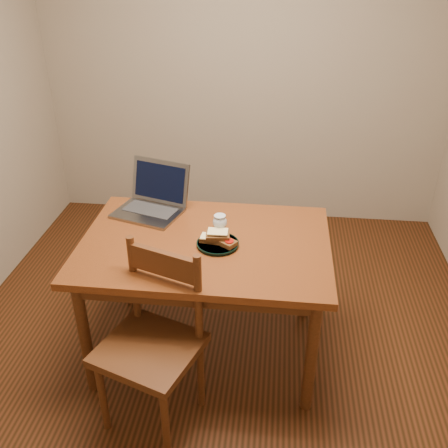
# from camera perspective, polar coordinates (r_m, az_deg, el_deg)

# --- Properties ---
(floor) EXTENTS (3.20, 3.20, 0.02)m
(floor) POSITION_cam_1_polar(r_m,az_deg,el_deg) (3.15, -0.35, -12.64)
(floor) COLOR black
(floor) RESTS_ON ground
(back_wall) EXTENTS (3.20, 0.02, 2.60)m
(back_wall) POSITION_cam_1_polar(r_m,az_deg,el_deg) (4.01, 2.49, 18.05)
(back_wall) COLOR gray
(back_wall) RESTS_ON floor
(front_wall) EXTENTS (3.20, 0.02, 2.60)m
(front_wall) POSITION_cam_1_polar(r_m,az_deg,el_deg) (1.11, -11.15, -18.20)
(front_wall) COLOR gray
(front_wall) RESTS_ON floor
(table) EXTENTS (1.30, 0.90, 0.74)m
(table) POSITION_cam_1_polar(r_m,az_deg,el_deg) (2.66, -2.15, -3.56)
(table) COLOR #51240D
(table) RESTS_ON floor
(chair) EXTENTS (0.55, 0.54, 0.47)m
(chair) POSITION_cam_1_polar(r_m,az_deg,el_deg) (2.40, -8.29, -12.61)
(chair) COLOR #391E0C
(chair) RESTS_ON floor
(plate) EXTENTS (0.22, 0.22, 0.02)m
(plate) POSITION_cam_1_polar(r_m,az_deg,el_deg) (2.57, -0.72, -2.30)
(plate) COLOR black
(plate) RESTS_ON table
(sandwich_cheese) EXTENTS (0.12, 0.08, 0.03)m
(sandwich_cheese) POSITION_cam_1_polar(r_m,az_deg,el_deg) (2.57, -1.51, -1.64)
(sandwich_cheese) COLOR #381E0C
(sandwich_cheese) RESTS_ON plate
(sandwich_tomato) EXTENTS (0.13, 0.12, 0.03)m
(sandwich_tomato) POSITION_cam_1_polar(r_m,az_deg,el_deg) (2.54, 0.18, -1.97)
(sandwich_tomato) COLOR #381E0C
(sandwich_tomato) RESTS_ON plate
(sandwich_top) EXTENTS (0.13, 0.08, 0.04)m
(sandwich_top) POSITION_cam_1_polar(r_m,az_deg,el_deg) (2.54, -0.72, -1.23)
(sandwich_top) COLOR #381E0C
(sandwich_top) RESTS_ON plate
(milk_glass) EXTENTS (0.07, 0.07, 0.14)m
(milk_glass) POSITION_cam_1_polar(r_m,az_deg,el_deg) (2.59, -0.47, -0.38)
(milk_glass) COLOR white
(milk_glass) RESTS_ON table
(laptop) EXTENTS (0.45, 0.42, 0.26)m
(laptop) POSITION_cam_1_polar(r_m,az_deg,el_deg) (2.92, -8.07, 2.95)
(laptop) COLOR slate
(laptop) RESTS_ON table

